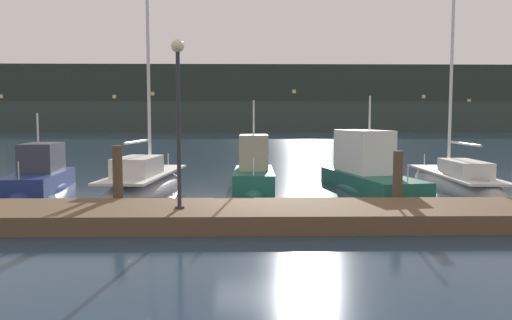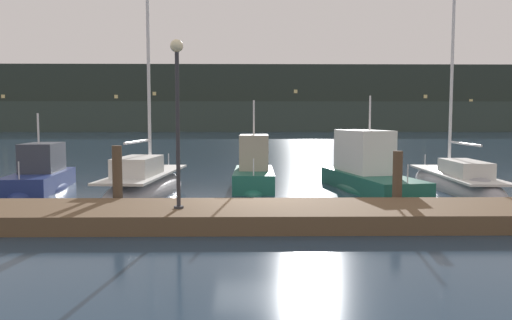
# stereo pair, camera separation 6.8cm
# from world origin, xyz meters

# --- Properties ---
(ground_plane) EXTENTS (400.00, 400.00, 0.00)m
(ground_plane) POSITION_xyz_m (0.00, 0.00, 0.00)
(ground_plane) COLOR #1E3347
(dock) EXTENTS (31.42, 2.80, 0.45)m
(dock) POSITION_xyz_m (0.00, -1.57, 0.23)
(dock) COLOR brown
(dock) RESTS_ON ground
(mooring_pile_1) EXTENTS (0.28, 0.28, 1.92)m
(mooring_pile_1) POSITION_xyz_m (-4.03, 0.08, 0.96)
(mooring_pile_1) COLOR #4C3D2D
(mooring_pile_1) RESTS_ON ground
(mooring_pile_2) EXTENTS (0.28, 0.28, 1.76)m
(mooring_pile_2) POSITION_xyz_m (4.03, 0.08, 0.88)
(mooring_pile_2) COLOR #4C3D2D
(mooring_pile_2) RESTS_ON ground
(motorboat_berth_2) EXTENTS (2.29, 5.20, 3.48)m
(motorboat_berth_2) POSITION_xyz_m (-8.18, 4.70, 0.29)
(motorboat_berth_2) COLOR navy
(motorboat_berth_2) RESTS_ON ground
(sailboat_berth_3) EXTENTS (2.63, 7.74, 11.70)m
(sailboat_berth_3) POSITION_xyz_m (-4.03, 3.88, 0.14)
(sailboat_berth_3) COLOR gray
(sailboat_berth_3) RESTS_ON ground
(motorboat_berth_4) EXTENTS (1.71, 4.72, 3.89)m
(motorboat_berth_4) POSITION_xyz_m (-0.06, 5.27, 0.40)
(motorboat_berth_4) COLOR #195647
(motorboat_berth_4) RESTS_ON ground
(motorboat_berth_5) EXTENTS (3.08, 6.95, 4.13)m
(motorboat_berth_5) POSITION_xyz_m (4.23, 4.33, 0.40)
(motorboat_berth_5) COLOR #195647
(motorboat_berth_5) RESTS_ON ground
(sailboat_berth_6) EXTENTS (2.33, 8.55, 11.26)m
(sailboat_berth_6) POSITION_xyz_m (7.84, 5.12, 0.10)
(sailboat_berth_6) COLOR gray
(sailboat_berth_6) RESTS_ON ground
(channel_buoy) EXTENTS (1.23, 1.23, 1.97)m
(channel_buoy) POSITION_xyz_m (6.26, 19.91, 0.73)
(channel_buoy) COLOR gold
(channel_buoy) RESTS_ON ground
(dock_lamppost) EXTENTS (0.32, 0.32, 4.16)m
(dock_lamppost) POSITION_xyz_m (-2.02, -1.84, 3.22)
(dock_lamppost) COLOR #2D2D33
(dock_lamppost) RESTS_ON dock
(hillside_backdrop) EXTENTS (240.00, 23.00, 15.27)m
(hillside_backdrop) POSITION_xyz_m (-0.44, 107.02, 7.03)
(hillside_backdrop) COLOR #28332D
(hillside_backdrop) RESTS_ON ground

